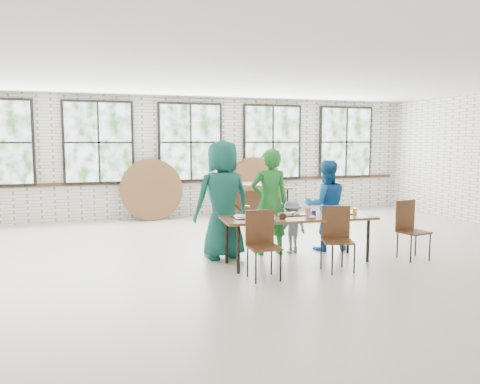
# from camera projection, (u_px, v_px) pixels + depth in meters

# --- Properties ---
(room) EXTENTS (12.00, 12.00, 12.00)m
(room) POSITION_uv_depth(u_px,v_px,m) (190.00, 144.00, 11.68)
(room) COLOR beige
(room) RESTS_ON ground
(dining_table) EXTENTS (2.45, 0.96, 0.74)m
(dining_table) POSITION_uv_depth(u_px,v_px,m) (298.00, 220.00, 7.32)
(dining_table) COLOR brown
(dining_table) RESTS_ON ground
(chair_near_left) EXTENTS (0.43, 0.42, 0.95)m
(chair_near_left) POSITION_uv_depth(u_px,v_px,m) (262.00, 238.00, 6.54)
(chair_near_left) COLOR #4E2D1A
(chair_near_left) RESTS_ON ground
(chair_near_right) EXTENTS (0.53, 0.52, 0.95)m
(chair_near_right) POSITION_uv_depth(u_px,v_px,m) (337.00, 233.00, 6.95)
(chair_near_right) COLOR #4E2D1A
(chair_near_right) RESTS_ON ground
(chair_spare) EXTENTS (0.49, 0.48, 0.95)m
(chair_spare) POSITION_uv_depth(u_px,v_px,m) (409.00, 225.00, 7.61)
(chair_spare) COLOR #4E2D1A
(chair_spare) RESTS_ON ground
(adult_teal) EXTENTS (1.02, 0.74, 1.93)m
(adult_teal) POSITION_uv_depth(u_px,v_px,m) (223.00, 200.00, 7.59)
(adult_teal) COLOR #17594C
(adult_teal) RESTS_ON ground
(adult_green) EXTENTS (0.68, 0.47, 1.79)m
(adult_green) POSITION_uv_depth(u_px,v_px,m) (270.00, 202.00, 7.85)
(adult_green) COLOR #20782C
(adult_green) RESTS_ON ground
(toddler) EXTENTS (0.65, 0.47, 0.90)m
(toddler) POSITION_uv_depth(u_px,v_px,m) (292.00, 227.00, 8.02)
(toddler) COLOR #172B48
(toddler) RESTS_ON ground
(adult_blue) EXTENTS (0.88, 0.75, 1.58)m
(adult_blue) POSITION_uv_depth(u_px,v_px,m) (326.00, 205.00, 8.18)
(adult_blue) COLOR #185CA9
(adult_blue) RESTS_ON ground
(storage_table) EXTENTS (1.81, 0.79, 0.74)m
(storage_table) POSITION_uv_depth(u_px,v_px,m) (255.00, 190.00, 11.77)
(storage_table) COLOR brown
(storage_table) RESTS_ON ground
(tabletop_clutter) EXTENTS (1.97, 0.64, 0.11)m
(tabletop_clutter) POSITION_uv_depth(u_px,v_px,m) (302.00, 215.00, 7.32)
(tabletop_clutter) COLOR black
(tabletop_clutter) RESTS_ON dining_table
(round_tops_stacked) EXTENTS (1.50, 1.50, 0.13)m
(round_tops_stacked) POSITION_uv_depth(u_px,v_px,m) (255.00, 185.00, 11.76)
(round_tops_stacked) COLOR brown
(round_tops_stacked) RESTS_ON storage_table
(round_tops_leaning) EXTENTS (4.22, 0.39, 1.50)m
(round_tops_leaning) POSITION_uv_depth(u_px,v_px,m) (223.00, 188.00, 11.84)
(round_tops_leaning) COLOR brown
(round_tops_leaning) RESTS_ON ground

